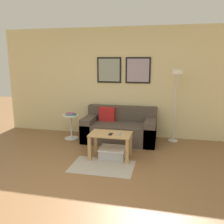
% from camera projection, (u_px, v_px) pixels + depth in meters
% --- Properties ---
extents(ground_plane, '(16.00, 16.00, 0.00)m').
position_uv_depth(ground_plane, '(65.00, 206.00, 2.98)').
color(ground_plane, brown).
extents(wall_back, '(5.60, 0.09, 2.55)m').
position_uv_depth(wall_back, '(115.00, 82.00, 5.64)').
color(wall_back, beige).
rests_on(wall_back, ground_plane).
extents(area_rug, '(1.09, 0.70, 0.01)m').
position_uv_depth(area_rug, '(102.00, 166.00, 4.10)').
color(area_rug, '#A39989').
rests_on(area_rug, ground_plane).
extents(couch, '(1.62, 0.84, 0.75)m').
position_uv_depth(couch, '(120.00, 129.00, 5.39)').
color(couch, '#4C4238').
rests_on(couch, ground_plane).
extents(coffee_table, '(0.77, 0.48, 0.48)m').
position_uv_depth(coffee_table, '(111.00, 139.00, 4.40)').
color(coffee_table, tan).
rests_on(coffee_table, ground_plane).
extents(storage_bin, '(0.49, 0.41, 0.18)m').
position_uv_depth(storage_bin, '(113.00, 152.00, 4.48)').
color(storage_bin, '#B2B2B7').
rests_on(storage_bin, ground_plane).
extents(floor_lamp, '(0.22, 0.47, 1.62)m').
position_uv_depth(floor_lamp, '(176.00, 89.00, 4.99)').
color(floor_lamp, silver).
rests_on(floor_lamp, ground_plane).
extents(side_table, '(0.38, 0.38, 0.56)m').
position_uv_depth(side_table, '(71.00, 124.00, 5.51)').
color(side_table, white).
rests_on(side_table, ground_plane).
extents(book_stack, '(0.24, 0.15, 0.05)m').
position_uv_depth(book_stack, '(71.00, 114.00, 5.45)').
color(book_stack, '#387F4C').
rests_on(book_stack, side_table).
extents(remote_control, '(0.05, 0.15, 0.02)m').
position_uv_depth(remote_control, '(120.00, 134.00, 4.33)').
color(remote_control, '#99999E').
rests_on(remote_control, coffee_table).
extents(cell_phone, '(0.07, 0.14, 0.01)m').
position_uv_depth(cell_phone, '(111.00, 134.00, 4.33)').
color(cell_phone, black).
rests_on(cell_phone, coffee_table).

